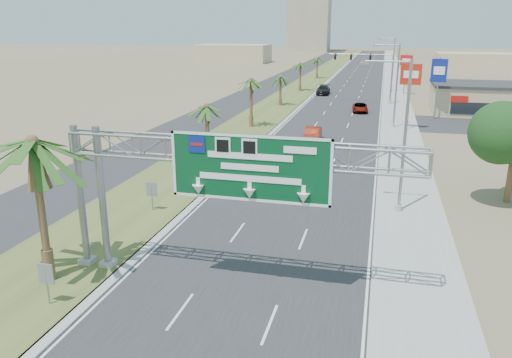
{
  "coord_description": "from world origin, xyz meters",
  "views": [
    {
      "loc": [
        5.86,
        -10.74,
        11.92
      ],
      "look_at": [
        -0.28,
        13.71,
        4.2
      ],
      "focal_mm": 35.0,
      "sensor_mm": 36.0,
      "label": 1
    }
  ],
  "objects_px": {
    "sign_gantry": "(219,162)",
    "signal_mast": "(379,73)",
    "car_left_lane": "(283,163)",
    "pole_sign_red_far": "(406,63)",
    "palm_near": "(32,143)",
    "store_building": "(499,100)",
    "car_far": "(323,90)",
    "car_right_lane": "(360,108)",
    "pole_sign_red_near": "(411,78)",
    "pole_sign_blue": "(439,73)",
    "car_mid_lane": "(313,135)"
  },
  "relations": [
    {
      "from": "sign_gantry",
      "to": "pole_sign_red_far",
      "type": "height_order",
      "value": "sign_gantry"
    },
    {
      "from": "pole_sign_red_far",
      "to": "signal_mast",
      "type": "bearing_deg",
      "value": -109.91
    },
    {
      "from": "store_building",
      "to": "pole_sign_red_near",
      "type": "distance_m",
      "value": 20.22
    },
    {
      "from": "sign_gantry",
      "to": "pole_sign_blue",
      "type": "xyz_separation_m",
      "value": [
        13.99,
        49.69,
        0.01
      ]
    },
    {
      "from": "palm_near",
      "to": "car_far",
      "type": "height_order",
      "value": "palm_near"
    },
    {
      "from": "car_mid_lane",
      "to": "pole_sign_red_near",
      "type": "xyz_separation_m",
      "value": [
        10.05,
        9.24,
        5.41
      ]
    },
    {
      "from": "car_left_lane",
      "to": "car_right_lane",
      "type": "bearing_deg",
      "value": 87.93
    },
    {
      "from": "car_far",
      "to": "pole_sign_red_near",
      "type": "height_order",
      "value": "pole_sign_red_near"
    },
    {
      "from": "car_mid_lane",
      "to": "pole_sign_red_far",
      "type": "distance_m",
      "value": 44.18
    },
    {
      "from": "pole_sign_red_far",
      "to": "car_left_lane",
      "type": "bearing_deg",
      "value": -102.11
    },
    {
      "from": "car_right_lane",
      "to": "pole_sign_red_near",
      "type": "relative_size",
      "value": 0.58
    },
    {
      "from": "car_left_lane",
      "to": "car_far",
      "type": "distance_m",
      "value": 51.46
    },
    {
      "from": "store_building",
      "to": "car_far",
      "type": "xyz_separation_m",
      "value": [
        -26.6,
        15.38,
        -1.2
      ]
    },
    {
      "from": "signal_mast",
      "to": "pole_sign_red_far",
      "type": "bearing_deg",
      "value": 70.09
    },
    {
      "from": "pole_sign_blue",
      "to": "car_right_lane",
      "type": "bearing_deg",
      "value": 161.79
    },
    {
      "from": "palm_near",
      "to": "store_building",
      "type": "bearing_deg",
      "value": 61.72
    },
    {
      "from": "palm_near",
      "to": "car_far",
      "type": "distance_m",
      "value": 73.78
    },
    {
      "from": "pole_sign_red_near",
      "to": "signal_mast",
      "type": "bearing_deg",
      "value": 100.39
    },
    {
      "from": "sign_gantry",
      "to": "car_right_lane",
      "type": "height_order",
      "value": "sign_gantry"
    },
    {
      "from": "sign_gantry",
      "to": "signal_mast",
      "type": "relative_size",
      "value": 1.63
    },
    {
      "from": "car_right_lane",
      "to": "pole_sign_blue",
      "type": "xyz_separation_m",
      "value": [
        9.98,
        -3.28,
        5.43
      ]
    },
    {
      "from": "car_mid_lane",
      "to": "pole_sign_red_far",
      "type": "xyz_separation_m",
      "value": [
        10.73,
        42.58,
        4.89
      ]
    },
    {
      "from": "store_building",
      "to": "pole_sign_red_far",
      "type": "height_order",
      "value": "pole_sign_red_far"
    },
    {
      "from": "signal_mast",
      "to": "pole_sign_red_near",
      "type": "relative_size",
      "value": 1.29
    },
    {
      "from": "palm_near",
      "to": "car_far",
      "type": "relative_size",
      "value": 1.51
    },
    {
      "from": "car_right_lane",
      "to": "pole_sign_blue",
      "type": "relative_size",
      "value": 0.57
    },
    {
      "from": "pole_sign_red_near",
      "to": "pole_sign_blue",
      "type": "bearing_deg",
      "value": 65.26
    },
    {
      "from": "car_left_lane",
      "to": "pole_sign_red_near",
      "type": "distance_m",
      "value": 24.43
    },
    {
      "from": "car_left_lane",
      "to": "pole_sign_red_far",
      "type": "xyz_separation_m",
      "value": [
        11.68,
        54.44,
        5.01
      ]
    },
    {
      "from": "pole_sign_red_far",
      "to": "car_far",
      "type": "bearing_deg",
      "value": -167.98
    },
    {
      "from": "signal_mast",
      "to": "store_building",
      "type": "relative_size",
      "value": 0.57
    },
    {
      "from": "sign_gantry",
      "to": "palm_near",
      "type": "xyz_separation_m",
      "value": [
        -8.14,
        -1.93,
        0.87
      ]
    },
    {
      "from": "sign_gantry",
      "to": "signal_mast",
      "type": "distance_m",
      "value": 62.37
    },
    {
      "from": "store_building",
      "to": "car_mid_lane",
      "type": "bearing_deg",
      "value": -133.66
    },
    {
      "from": "car_left_lane",
      "to": "car_far",
      "type": "bearing_deg",
      "value": 99.38
    },
    {
      "from": "car_left_lane",
      "to": "car_mid_lane",
      "type": "height_order",
      "value": "car_mid_lane"
    },
    {
      "from": "car_mid_lane",
      "to": "car_right_lane",
      "type": "xyz_separation_m",
      "value": [
        3.99,
        21.05,
        -0.14
      ]
    },
    {
      "from": "car_mid_lane",
      "to": "sign_gantry",
      "type": "bearing_deg",
      "value": -92.61
    },
    {
      "from": "car_far",
      "to": "car_right_lane",
      "type": "bearing_deg",
      "value": -69.42
    },
    {
      "from": "sign_gantry",
      "to": "car_far",
      "type": "relative_size",
      "value": 3.03
    },
    {
      "from": "car_mid_lane",
      "to": "car_far",
      "type": "xyz_separation_m",
      "value": [
        -3.56,
        39.54,
        0.02
      ]
    },
    {
      "from": "store_building",
      "to": "car_right_lane",
      "type": "distance_m",
      "value": 19.35
    },
    {
      "from": "signal_mast",
      "to": "sign_gantry",
      "type": "bearing_deg",
      "value": -95.74
    },
    {
      "from": "car_left_lane",
      "to": "car_far",
      "type": "height_order",
      "value": "car_far"
    },
    {
      "from": "car_mid_lane",
      "to": "pole_sign_red_far",
      "type": "relative_size",
      "value": 0.65
    },
    {
      "from": "pole_sign_red_near",
      "to": "pole_sign_red_far",
      "type": "bearing_deg",
      "value": 88.83
    },
    {
      "from": "palm_near",
      "to": "pole_sign_blue",
      "type": "xyz_separation_m",
      "value": [
        22.13,
        51.61,
        -0.87
      ]
    },
    {
      "from": "car_left_lane",
      "to": "car_mid_lane",
      "type": "distance_m",
      "value": 11.89
    },
    {
      "from": "sign_gantry",
      "to": "pole_sign_red_near",
      "type": "bearing_deg",
      "value": 76.26
    },
    {
      "from": "store_building",
      "to": "palm_near",
      "type": "bearing_deg",
      "value": -118.28
    }
  ]
}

